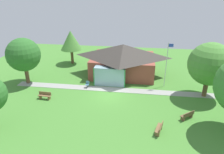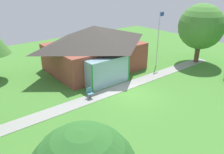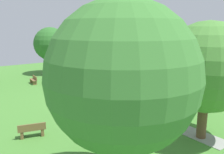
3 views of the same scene
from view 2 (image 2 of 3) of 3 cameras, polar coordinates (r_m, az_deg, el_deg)
ground_plane at (r=18.74m, az=5.31°, el=-4.24°), size 44.00×44.00×0.00m
pavilion at (r=23.22m, az=-4.36°, el=7.40°), size 9.84×8.39×4.49m
footpath at (r=19.70m, az=2.38°, el=-2.69°), size 24.96×1.40×0.03m
flagpole at (r=24.45m, az=11.56°, el=9.88°), size 0.64×0.08×5.81m
bench_mid_left at (r=13.59m, az=-12.11°, el=-14.38°), size 1.52×0.53×0.84m
patio_chair_west at (r=17.91m, az=-5.59°, el=-4.12°), size 0.50×0.50×0.86m
tree_east_hedge at (r=26.70m, az=21.42°, el=11.65°), size 4.83×4.83×6.43m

